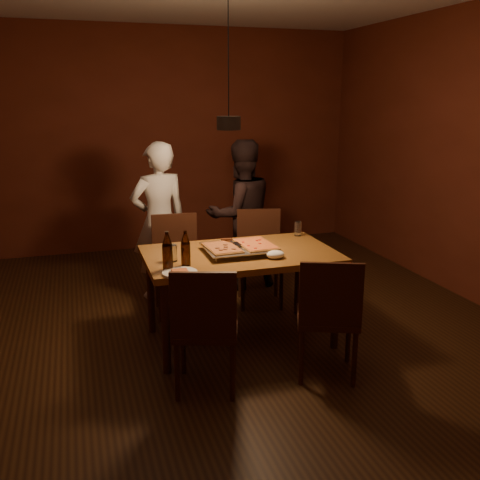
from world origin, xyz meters
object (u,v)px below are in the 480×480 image
object	(u,v)px
pendant_lamp	(229,122)
plate_slice	(180,273)
chair_near_left	(205,319)
chair_near_right	(329,308)
dining_table	(240,261)
pizza_tray	(240,250)
beer_bottle_b	(186,248)
diner_white	(159,221)
diner_dark	(241,215)
beer_bottle_a	(167,251)
chair_far_left	(176,254)
chair_far_right	(259,248)

from	to	relation	value
pendant_lamp	plate_slice	bearing A→B (deg)	-138.68
chair_near_left	chair_near_right	distance (m)	0.86
dining_table	pizza_tray	xyz separation A→B (m)	(-0.00, -0.01, 0.10)
pizza_tray	beer_bottle_b	bearing A→B (deg)	-159.60
chair_near_right	diner_white	bearing A→B (deg)	134.95
chair_near_right	beer_bottle_b	size ratio (longest dim) A/B	2.11
pizza_tray	diner_dark	bearing A→B (deg)	69.55
dining_table	diner_white	size ratio (longest dim) A/B	0.97
chair_near_right	pendant_lamp	xyz separation A→B (m)	(-0.47, 0.83, 1.22)
chair_near_left	pendant_lamp	distance (m)	1.49
pendant_lamp	dining_table	bearing A→B (deg)	-25.53
beer_bottle_a	pendant_lamp	size ratio (longest dim) A/B	0.25
beer_bottle_b	diner_white	xyz separation A→B (m)	(0.03, 1.41, -0.11)
chair_far_left	diner_dark	xyz separation A→B (m)	(0.76, 0.44, 0.23)
chair_far_right	dining_table	bearing A→B (deg)	74.15
pizza_tray	pendant_lamp	distance (m)	0.99
chair_near_right	pendant_lamp	distance (m)	1.55
diner_white	pendant_lamp	size ratio (longest dim) A/B	1.40
chair_far_right	beer_bottle_a	size ratio (longest dim) A/B	1.82
chair_far_right	pendant_lamp	xyz separation A→B (m)	(-0.52, -0.75, 1.22)
plate_slice	diner_white	world-z (taller)	diner_white
chair_near_right	diner_white	world-z (taller)	diner_white
chair_near_right	plate_slice	world-z (taller)	chair_near_right
chair_far_right	pizza_tray	xyz separation A→B (m)	(-0.45, -0.79, 0.24)
dining_table	plate_slice	size ratio (longest dim) A/B	6.08
chair_far_left	diner_dark	size ratio (longest dim) A/B	0.32
beer_bottle_b	plate_slice	bearing A→B (deg)	-114.45
beer_bottle_b	diner_dark	size ratio (longest dim) A/B	0.17
chair_near_right	plate_slice	size ratio (longest dim) A/B	2.22
chair_far_left	pendant_lamp	distance (m)	1.48
chair_near_left	diner_white	bearing A→B (deg)	107.29
pizza_tray	diner_white	bearing A→B (deg)	107.72
chair_far_right	diner_white	xyz separation A→B (m)	(-0.89, 0.41, 0.23)
dining_table	diner_white	xyz separation A→B (m)	(-0.45, 1.20, 0.09)
chair_near_right	diner_dark	world-z (taller)	diner_dark
chair_near_left	diner_dark	size ratio (longest dim) A/B	0.34
chair_far_left	beer_bottle_b	bearing A→B (deg)	87.85
chair_far_right	chair_near_left	distance (m)	1.76
dining_table	diner_dark	distance (m)	1.31
dining_table	pendant_lamp	size ratio (longest dim) A/B	1.36
chair_far_left	pendant_lamp	xyz separation A→B (m)	(0.29, -0.77, 1.22)
dining_table	diner_dark	size ratio (longest dim) A/B	0.98
chair_far_left	diner_dark	world-z (taller)	diner_dark
beer_bottle_a	diner_white	xyz separation A→B (m)	(0.17, 1.46, -0.12)
beer_bottle_b	diner_dark	distance (m)	1.71
chair_near_left	plate_slice	distance (m)	0.41
chair_near_right	diner_white	xyz separation A→B (m)	(-0.84, 1.99, 0.23)
chair_near_left	diner_dark	world-z (taller)	diner_dark
chair_near_left	chair_near_right	bearing A→B (deg)	13.17
pendant_lamp	chair_near_right	bearing A→B (deg)	-60.44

